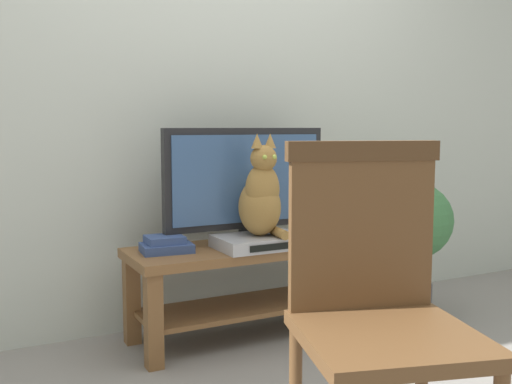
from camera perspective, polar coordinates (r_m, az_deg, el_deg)
The scene contains 9 objects.
ground_plane at distance 2.60m, azimuth 3.98°, elevation -17.34°, with size 12.00×12.00×0.00m, color gray.
back_wall at distance 3.23m, azimuth -4.76°, elevation 12.67°, with size 7.00×0.12×2.80m, color #B7BCB2.
tv_stand at distance 2.96m, azimuth -0.45°, elevation -7.62°, with size 1.22×0.44×0.46m.
tv at distance 2.94m, azimuth -0.99°, elevation 0.87°, with size 0.85×0.20×0.57m.
media_box at distance 2.84m, azimuth 0.35°, elevation -4.79°, with size 0.41×0.29×0.06m.
cat at distance 2.80m, azimuth 0.50°, elevation -0.44°, with size 0.20×0.29×0.49m.
wooden_chair at distance 1.75m, azimuth 11.49°, elevation -9.38°, with size 0.59×0.59×1.00m.
book_stack at distance 2.78m, azimuth -8.67°, elevation -5.05°, with size 0.25×0.19×0.08m.
potted_plant at distance 3.27m, azimuth 14.96°, elevation -3.61°, with size 0.41×0.41×0.75m.
Camera 1 is at (-1.25, -2.02, 1.04)m, focal length 41.55 mm.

